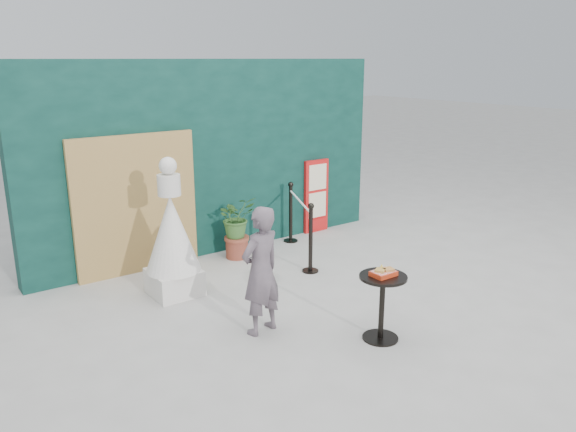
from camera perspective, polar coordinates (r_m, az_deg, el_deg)
The scene contains 10 objects.
ground at distance 6.89m, azimuth 5.99°, elevation -10.25°, with size 60.00×60.00×0.00m, color #ADAAA5.
back_wall at distance 8.90m, azimuth -7.45°, elevation 5.86°, with size 6.00×0.30×3.00m, color black.
bamboo_fence at distance 8.25m, azimuth -15.16°, elevation 1.09°, with size 1.80×0.08×2.00m, color tan.
woman at distance 6.25m, azimuth -2.78°, elevation -5.58°, with size 0.54×0.35×1.48m, color #62545C.
menu_board at distance 9.96m, azimuth 2.89°, elevation 2.02°, with size 0.50×0.07×1.30m.
statue at distance 7.39m, azimuth -11.68°, elevation -2.40°, with size 0.71×0.71×1.83m.
cafe_table at distance 6.26m, azimuth 9.55°, elevation -8.14°, with size 0.52×0.52×0.75m.
food_basket at distance 6.15m, azimuth 9.67°, elevation -5.66°, with size 0.26×0.19×0.11m.
planter at distance 8.67m, azimuth -5.27°, elevation -0.68°, with size 0.57×0.50×0.98m.
stanchion_barrier at distance 8.75m, azimuth 1.22°, elevation -0.95°, with size 0.84×1.54×1.03m.
Camera 1 is at (-4.20, -4.56, 3.01)m, focal length 35.00 mm.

